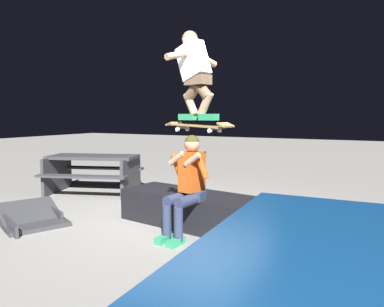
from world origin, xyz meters
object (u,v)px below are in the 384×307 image
(ledge_box_main, at_px, (188,208))
(skater_airborne, at_px, (195,71))
(person_sitting_on_ledge, at_px, (187,181))
(kicker_ramp, at_px, (32,219))
(picnic_table_back, at_px, (93,168))
(skateboard, at_px, (198,126))

(ledge_box_main, height_order, skater_airborne, skater_airborne)
(person_sitting_on_ledge, relative_size, kicker_ramp, 1.07)
(skater_airborne, bearing_deg, picnic_table_back, -23.62)
(person_sitting_on_ledge, xyz_separation_m, kicker_ramp, (2.22, 0.54, -0.65))
(skateboard, bearing_deg, skater_airborne, -16.88)
(ledge_box_main, bearing_deg, kicker_ramp, 26.85)
(person_sitting_on_ledge, xyz_separation_m, skater_airborne, (-0.02, -0.17, 1.38))
(person_sitting_on_ledge, distance_m, picnic_table_back, 3.22)
(skater_airborne, relative_size, picnic_table_back, 0.55)
(skater_airborne, height_order, kicker_ramp, skater_airborne)
(skateboard, bearing_deg, picnic_table_back, -23.50)
(picnic_table_back, bearing_deg, person_sitting_on_ledge, 153.48)
(skateboard, bearing_deg, kicker_ramp, 16.84)
(kicker_ramp, bearing_deg, skateboard, -163.16)
(ledge_box_main, distance_m, skateboard, 1.25)
(ledge_box_main, height_order, person_sitting_on_ledge, person_sitting_on_ledge)
(ledge_box_main, xyz_separation_m, skateboard, (-0.31, 0.31, 1.17))
(picnic_table_back, bearing_deg, skater_airborne, 156.38)
(ledge_box_main, height_order, skateboard, skateboard)
(skateboard, relative_size, skater_airborne, 0.92)
(ledge_box_main, bearing_deg, skateboard, 134.85)
(ledge_box_main, relative_size, skater_airborne, 1.73)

